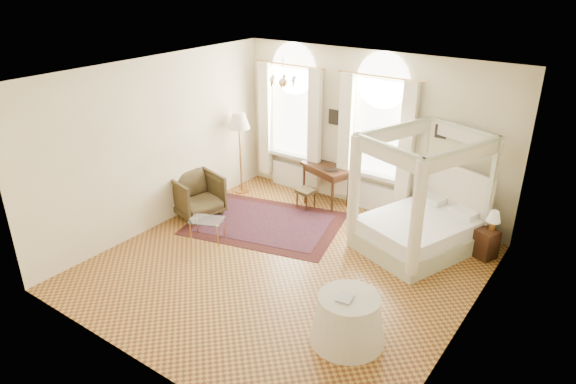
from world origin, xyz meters
name	(u,v)px	position (x,y,z in m)	size (l,w,h in m)	color
ground	(285,267)	(0.00, 0.00, 0.00)	(6.00, 6.00, 0.00)	#AB7B31
room_walls	(285,160)	(0.00, 0.00, 1.98)	(6.00, 6.00, 6.00)	#FFEBC2
window_left	(291,126)	(-1.90, 2.87, 1.49)	(1.62, 0.27, 3.29)	white
window_right	(376,144)	(0.20, 2.87, 1.49)	(1.62, 0.27, 3.29)	white
chandelier	(283,81)	(-0.90, 1.20, 2.91)	(0.51, 0.45, 0.50)	#BC833E
wall_pictures	(375,123)	(0.09, 2.97, 1.89)	(2.54, 0.03, 0.39)	black
canopy_bed	(417,224)	(1.58, 1.91, 0.50)	(2.21, 2.43, 2.19)	beige
nightstand	(485,243)	(2.70, 2.33, 0.27)	(0.37, 0.34, 0.53)	#3E2110
nightstand_lamp	(494,218)	(2.76, 2.39, 0.77)	(0.25, 0.25, 0.36)	#BC833E
writing_desk	(326,171)	(-0.85, 2.70, 0.71)	(1.23, 0.90, 0.83)	#3E2110
laptop	(331,169)	(-0.64, 2.57, 0.84)	(0.33, 0.21, 0.03)	black
stool	(306,192)	(-1.03, 2.21, 0.34)	(0.40, 0.40, 0.41)	#4B3E20
armchair	(197,195)	(-2.70, 0.62, 0.43)	(0.92, 0.95, 0.86)	#40331B
coffee_table	(207,222)	(-1.76, -0.07, 0.38)	(0.74, 0.64, 0.42)	silver
floor_lamp	(239,125)	(-2.70, 2.04, 1.59)	(0.48, 0.48, 1.86)	#BC833E
oriental_rug	(265,223)	(-1.27, 1.08, 0.01)	(3.38, 2.78, 0.01)	#3C140E
side_table	(348,319)	(1.81, -1.03, 0.35)	(1.05, 1.05, 0.71)	beige
book	(339,296)	(1.68, -1.10, 0.73)	(0.19, 0.26, 0.02)	black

